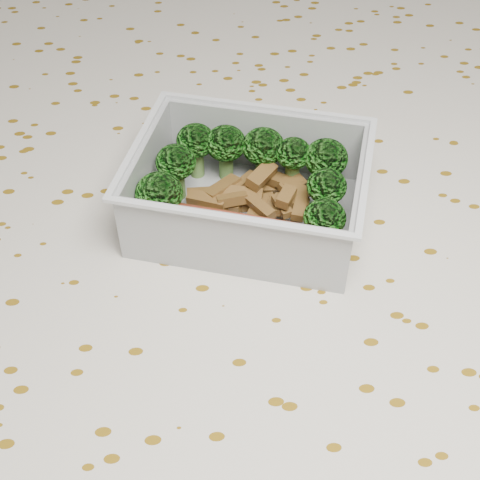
{
  "coord_description": "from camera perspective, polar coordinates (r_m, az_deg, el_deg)",
  "views": [
    {
      "loc": [
        -0.02,
        -0.34,
        1.11
      ],
      "look_at": [
        -0.0,
        -0.01,
        0.78
      ],
      "focal_mm": 50.0,
      "sensor_mm": 36.0,
      "label": 1
    }
  ],
  "objects": [
    {
      "name": "tablecloth",
      "position": [
        0.52,
        0.23,
        -4.33
      ],
      "size": [
        1.46,
        0.96,
        0.19
      ],
      "color": "silver",
      "rests_on": "dining_table"
    },
    {
      "name": "broccoli_florets",
      "position": [
        0.51,
        0.84,
        6.17
      ],
      "size": [
        0.16,
        0.12,
        0.05
      ],
      "color": "#608C3F",
      "rests_on": "lunch_container"
    },
    {
      "name": "meat_pile",
      "position": [
        0.51,
        1.06,
        3.8
      ],
      "size": [
        0.1,
        0.06,
        0.03
      ],
      "color": "brown",
      "rests_on": "lunch_container"
    },
    {
      "name": "sausage",
      "position": [
        0.48,
        0.27,
        0.9
      ],
      "size": [
        0.15,
        0.06,
        0.02
      ],
      "color": "#B0412B",
      "rests_on": "lunch_container"
    },
    {
      "name": "lunch_container",
      "position": [
        0.51,
        0.75,
        3.65
      ],
      "size": [
        0.2,
        0.18,
        0.06
      ],
      "color": "silver",
      "rests_on": "tablecloth"
    },
    {
      "name": "dining_table",
      "position": [
        0.56,
        0.21,
        -7.71
      ],
      "size": [
        1.4,
        0.9,
        0.75
      ],
      "color": "brown",
      "rests_on": "ground"
    }
  ]
}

